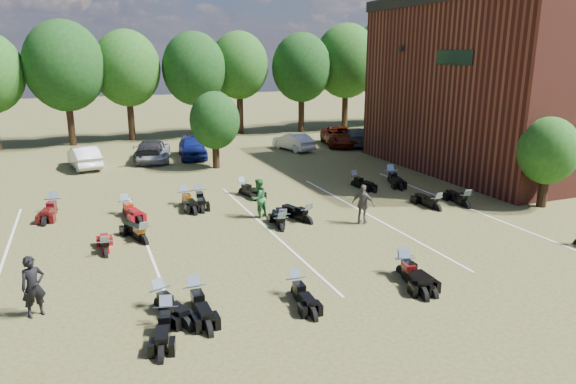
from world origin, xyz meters
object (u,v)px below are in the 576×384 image
person_black (33,287)px  person_grey (363,204)px  motorcycle_14 (55,213)px  person_green (258,198)px  motorcycle_0 (195,306)px  motorcycle_3 (296,295)px  motorcycle_7 (106,256)px  car_4 (192,147)px

person_black → person_grey: bearing=-4.3°
person_grey → motorcycle_14: (-12.59, 6.78, -0.87)m
person_green → motorcycle_0: bearing=33.0°
motorcycle_3 → motorcycle_7: 7.64m
car_4 → motorcycle_14: 13.94m
motorcycle_3 → car_4: bearing=89.5°
motorcycle_0 → motorcycle_3: 3.05m
motorcycle_3 → motorcycle_14: bearing=124.3°
car_4 → motorcycle_14: car_4 is taller
person_green → motorcycle_7: bearing=-6.9°
person_grey → motorcycle_3: size_ratio=0.85×
motorcycle_0 → motorcycle_7: 5.55m
person_green → motorcycle_14: size_ratio=0.73×
motorcycle_3 → motorcycle_14: size_ratio=0.84×
person_black → person_grey: size_ratio=1.02×
motorcycle_14 → person_black: bearing=-79.9°
motorcycle_0 → car_4: bearing=78.1°
car_4 → motorcycle_0: size_ratio=2.00×
person_grey → motorcycle_7: size_ratio=0.87×
person_green → motorcycle_7: person_green is taller
motorcycle_3 → motorcycle_14: (-7.19, 12.07, 0.00)m
person_grey → motorcycle_0: (-8.42, -4.81, -0.87)m
motorcycle_0 → motorcycle_3: motorcycle_0 is taller
person_grey → motorcycle_14: size_ratio=0.71×
motorcycle_3 → person_black: bearing=171.3°
person_grey → person_green: bearing=16.8°
car_4 → person_grey: size_ratio=2.61×
motorcycle_3 → person_grey: bearing=47.9°
person_black → motorcycle_0: 4.53m
person_black → person_green: bearing=14.9°
car_4 → person_grey: (3.81, -17.58, 0.10)m
person_black → motorcycle_14: (0.13, 10.48, -0.89)m
car_4 → person_black: (-8.91, -21.28, 0.12)m
person_grey → motorcycle_14: 14.33m
car_4 → motorcycle_7: bearing=-104.3°
person_black → person_grey: (12.72, 3.71, -0.02)m
person_green → motorcycle_0: 8.67m
car_4 → motorcycle_7: 18.62m
car_4 → motorcycle_14: bearing=-121.9°
person_black → motorcycle_0: size_ratio=0.78×
motorcycle_0 → motorcycle_7: motorcycle_0 is taller
person_grey → motorcycle_14: person_grey is taller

